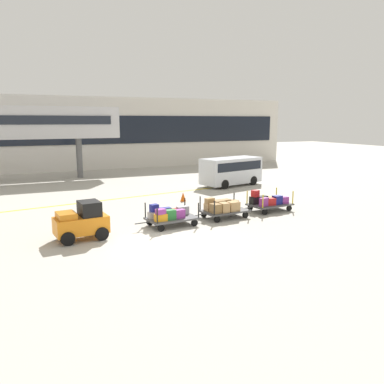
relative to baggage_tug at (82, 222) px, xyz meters
name	(u,v)px	position (x,y,z in m)	size (l,w,h in m)	color
ground_plane	(164,242)	(2.99, -1.64, -0.75)	(120.00, 120.00, 0.00)	#B2ADA0
apron_lead_line	(116,199)	(3.21, 7.80, -0.75)	(15.81, 0.20, 0.01)	yellow
terminal_building	(75,133)	(2.99, 24.33, 2.85)	(47.18, 2.51, 7.20)	beige
jet_bridge	(2,123)	(-3.25, 18.35, 3.90)	(16.87, 3.00, 6.00)	#B7B7BC
baggage_tug	(82,222)	(0.00, 0.00, 0.00)	(2.21, 1.44, 1.58)	orange
baggage_cart_lead	(170,215)	(4.02, 0.49, -0.23)	(3.06, 1.65, 1.10)	#4C4C4F
baggage_cart_middle	(223,207)	(7.03, 0.82, -0.21)	(3.06, 1.65, 1.10)	#4C4C4F
baggage_cart_tail	(269,201)	(10.03, 1.18, -0.23)	(3.06, 1.65, 1.15)	#4C4C4F
shuttle_van	(231,169)	(12.38, 9.40, 0.48)	(5.12, 3.01, 2.10)	silver
safety_cone_near	(183,197)	(6.78, 5.44, -0.48)	(0.36, 0.36, 0.55)	#EA590F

